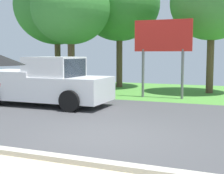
# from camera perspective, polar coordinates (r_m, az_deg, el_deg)

# --- Properties ---
(ground_plane) EXTENTS (40.00, 22.00, 0.20)m
(ground_plane) POSITION_cam_1_polar(r_m,az_deg,el_deg) (10.75, 4.59, -5.14)
(ground_plane) COLOR #424244
(pickup_truck) EXTENTS (5.20, 2.28, 1.88)m
(pickup_truck) POSITION_cam_1_polar(r_m,az_deg,el_deg) (12.92, -11.74, 0.74)
(pickup_truck) COLOR silver
(pickup_truck) RESTS_ON ground_plane
(roadside_billboard) EXTENTS (2.60, 0.12, 3.50)m
(roadside_billboard) POSITION_cam_1_polar(r_m,az_deg,el_deg) (14.77, 8.91, 7.94)
(roadside_billboard) COLOR slate
(roadside_billboard) RESTS_ON ground_plane
(tree_left_far) EXTENTS (4.00, 4.00, 6.10)m
(tree_left_far) POSITION_cam_1_polar(r_m,az_deg,el_deg) (17.02, -7.27, 13.49)
(tree_left_far) COLOR brown
(tree_left_far) RESTS_ON ground_plane
(tree_center_back) EXTENTS (5.14, 5.14, 7.22)m
(tree_center_back) POSITION_cam_1_polar(r_m,az_deg,el_deg) (20.52, -9.67, 13.87)
(tree_center_back) COLOR brown
(tree_center_back) RESTS_ON ground_plane
(tree_right_mid) EXTENTS (4.73, 4.73, 7.03)m
(tree_right_mid) POSITION_cam_1_polar(r_m,az_deg,el_deg) (19.57, 1.32, 14.32)
(tree_right_mid) COLOR brown
(tree_right_mid) RESTS_ON ground_plane
(tree_right_far) EXTENTS (4.15, 4.15, 6.43)m
(tree_right_far) POSITION_cam_1_polar(r_m,az_deg,el_deg) (17.38, 17.15, 14.00)
(tree_right_far) COLOR brown
(tree_right_far) RESTS_ON ground_plane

